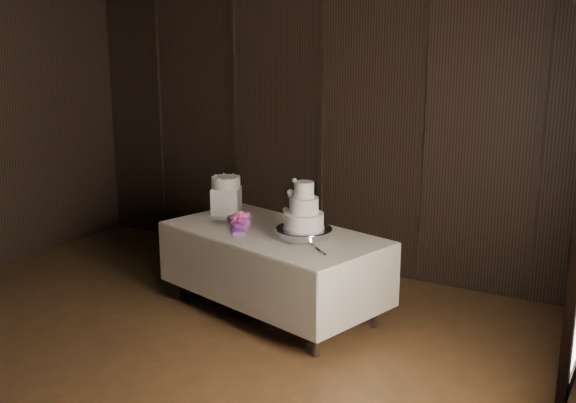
{
  "coord_description": "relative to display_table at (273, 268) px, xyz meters",
  "views": [
    {
      "loc": [
        3.24,
        -2.8,
        2.41
      ],
      "look_at": [
        0.43,
        2.06,
        1.05
      ],
      "focal_mm": 42.0,
      "sensor_mm": 36.0,
      "label": 1
    }
  ],
  "objects": [
    {
      "name": "box_pedestal",
      "position": [
        -0.73,
        0.33,
        0.47
      ],
      "size": [
        0.34,
        0.34,
        0.25
      ],
      "primitive_type": "cube",
      "rotation": [
        0.0,
        0.0,
        0.42
      ],
      "color": "white",
      "rests_on": "display_table"
    },
    {
      "name": "display_table",
      "position": [
        0.0,
        0.0,
        0.0
      ],
      "size": [
        2.19,
        1.5,
        0.76
      ],
      "rotation": [
        0.0,
        0.0,
        -0.25
      ],
      "color": "beige",
      "rests_on": "ground"
    },
    {
      "name": "wedding_cake",
      "position": [
        0.31,
        -0.07,
        0.59
      ],
      "size": [
        0.39,
        0.34,
        0.4
      ],
      "rotation": [
        0.0,
        0.0,
        -0.33
      ],
      "color": "white",
      "rests_on": "cake_stand"
    },
    {
      "name": "bouquet",
      "position": [
        -0.3,
        -0.07,
        0.41
      ],
      "size": [
        0.51,
        0.5,
        0.2
      ],
      "primitive_type": null,
      "rotation": [
        0.0,
        0.0,
        -0.86
      ],
      "color": "#C15558",
      "rests_on": "display_table"
    },
    {
      "name": "cake_stand",
      "position": [
        0.34,
        -0.05,
        0.39
      ],
      "size": [
        0.64,
        0.64,
        0.09
      ],
      "primitive_type": "cylinder",
      "rotation": [
        0.0,
        0.0,
        -0.43
      ],
      "color": "silver",
      "rests_on": "display_table"
    },
    {
      "name": "room",
      "position": [
        -0.28,
        -2.06,
        1.08
      ],
      "size": [
        6.08,
        7.08,
        3.08
      ],
      "color": "black",
      "rests_on": "ground"
    },
    {
      "name": "small_cake",
      "position": [
        -0.73,
        0.33,
        0.65
      ],
      "size": [
        0.29,
        0.29,
        0.11
      ],
      "primitive_type": "cylinder",
      "rotation": [
        0.0,
        0.0,
        -0.05
      ],
      "color": "white",
      "rests_on": "box_pedestal"
    },
    {
      "name": "cake_knife",
      "position": [
        0.55,
        -0.25,
        0.35
      ],
      "size": [
        0.29,
        0.26,
        0.01
      ],
      "primitive_type": "cube",
      "rotation": [
        0.0,
        0.0,
        -0.72
      ],
      "color": "silver",
      "rests_on": "display_table"
    }
  ]
}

